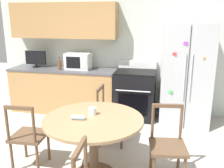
{
  "coord_description": "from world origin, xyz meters",
  "views": [
    {
      "loc": [
        0.88,
        -2.34,
        1.92
      ],
      "look_at": [
        0.13,
        1.15,
        0.95
      ],
      "focal_mm": 40.0,
      "sensor_mm": 36.0,
      "label": 1
    }
  ],
  "objects_px": {
    "counter_bottle": "(60,65)",
    "dining_chair_right": "(168,146)",
    "microwave": "(78,61)",
    "refrigerator": "(186,75)",
    "countertop_tv": "(36,58)",
    "dining_chair_left": "(28,136)",
    "oven_range": "(135,94)",
    "dining_chair_far": "(111,116)",
    "candle_glass": "(93,112)"
  },
  "relations": [
    {
      "from": "dining_chair_right",
      "to": "dining_chair_far",
      "type": "xyz_separation_m",
      "value": [
        -0.85,
        0.73,
        0.0
      ]
    },
    {
      "from": "oven_range",
      "to": "microwave",
      "type": "xyz_separation_m",
      "value": [
        -1.16,
        0.07,
        0.59
      ]
    },
    {
      "from": "oven_range",
      "to": "microwave",
      "type": "height_order",
      "value": "microwave"
    },
    {
      "from": "oven_range",
      "to": "dining_chair_far",
      "type": "xyz_separation_m",
      "value": [
        -0.24,
        -1.12,
        -0.03
      ]
    },
    {
      "from": "refrigerator",
      "to": "counter_bottle",
      "type": "xyz_separation_m",
      "value": [
        -2.41,
        -0.02,
        0.09
      ]
    },
    {
      "from": "oven_range",
      "to": "dining_chair_left",
      "type": "xyz_separation_m",
      "value": [
        -1.13,
        -1.98,
        -0.03
      ]
    },
    {
      "from": "countertop_tv",
      "to": "dining_chair_right",
      "type": "relative_size",
      "value": 0.48
    },
    {
      "from": "microwave",
      "to": "dining_chair_far",
      "type": "relative_size",
      "value": 0.54
    },
    {
      "from": "refrigerator",
      "to": "dining_chair_left",
      "type": "distance_m",
      "value": 2.84
    },
    {
      "from": "countertop_tv",
      "to": "dining_chair_left",
      "type": "relative_size",
      "value": 0.48
    },
    {
      "from": "refrigerator",
      "to": "dining_chair_left",
      "type": "relative_size",
      "value": 2.02
    },
    {
      "from": "refrigerator",
      "to": "dining_chair_left",
      "type": "bearing_deg",
      "value": -136.68
    },
    {
      "from": "counter_bottle",
      "to": "dining_chair_left",
      "type": "height_order",
      "value": "counter_bottle"
    },
    {
      "from": "oven_range",
      "to": "microwave",
      "type": "distance_m",
      "value": 1.3
    },
    {
      "from": "refrigerator",
      "to": "dining_chair_far",
      "type": "bearing_deg",
      "value": -137.2
    },
    {
      "from": "refrigerator",
      "to": "counter_bottle",
      "type": "relative_size",
      "value": 7.12
    },
    {
      "from": "oven_range",
      "to": "counter_bottle",
      "type": "relative_size",
      "value": 4.22
    },
    {
      "from": "dining_chair_left",
      "to": "dining_chair_far",
      "type": "height_order",
      "value": "same"
    },
    {
      "from": "countertop_tv",
      "to": "candle_glass",
      "type": "relative_size",
      "value": 4.71
    },
    {
      "from": "dining_chair_right",
      "to": "dining_chair_far",
      "type": "height_order",
      "value": "same"
    },
    {
      "from": "dining_chair_left",
      "to": "dining_chair_far",
      "type": "distance_m",
      "value": 1.24
    },
    {
      "from": "microwave",
      "to": "candle_glass",
      "type": "bearing_deg",
      "value": -66.09
    },
    {
      "from": "microwave",
      "to": "dining_chair_right",
      "type": "height_order",
      "value": "microwave"
    },
    {
      "from": "microwave",
      "to": "dining_chair_right",
      "type": "relative_size",
      "value": 0.54
    },
    {
      "from": "dining_chair_far",
      "to": "countertop_tv",
      "type": "bearing_deg",
      "value": -122.83
    },
    {
      "from": "dining_chair_left",
      "to": "candle_glass",
      "type": "xyz_separation_m",
      "value": [
        0.84,
        0.09,
        0.37
      ]
    },
    {
      "from": "dining_chair_left",
      "to": "counter_bottle",
      "type": "bearing_deg",
      "value": 98.12
    },
    {
      "from": "counter_bottle",
      "to": "microwave",
      "type": "bearing_deg",
      "value": 23.86
    },
    {
      "from": "countertop_tv",
      "to": "counter_bottle",
      "type": "xyz_separation_m",
      "value": [
        0.58,
        -0.14,
        -0.09
      ]
    },
    {
      "from": "dining_chair_right",
      "to": "refrigerator",
      "type": "bearing_deg",
      "value": -107.33
    },
    {
      "from": "microwave",
      "to": "dining_chair_far",
      "type": "xyz_separation_m",
      "value": [
        0.92,
        -1.19,
        -0.62
      ]
    },
    {
      "from": "dining_chair_far",
      "to": "counter_bottle",
      "type": "bearing_deg",
      "value": -129.7
    },
    {
      "from": "refrigerator",
      "to": "countertop_tv",
      "type": "distance_m",
      "value": 3.0
    },
    {
      "from": "oven_range",
      "to": "dining_chair_right",
      "type": "height_order",
      "value": "oven_range"
    },
    {
      "from": "refrigerator",
      "to": "dining_chair_left",
      "type": "height_order",
      "value": "refrigerator"
    },
    {
      "from": "dining_chair_far",
      "to": "candle_glass",
      "type": "xyz_separation_m",
      "value": [
        -0.05,
        -0.77,
        0.37
      ]
    },
    {
      "from": "dining_chair_left",
      "to": "dining_chair_far",
      "type": "xyz_separation_m",
      "value": [
        0.89,
        0.86,
        0.0
      ]
    },
    {
      "from": "oven_range",
      "to": "dining_chair_far",
      "type": "distance_m",
      "value": 1.15
    },
    {
      "from": "countertop_tv",
      "to": "candle_glass",
      "type": "distance_m",
      "value": 2.67
    },
    {
      "from": "counter_bottle",
      "to": "dining_chair_right",
      "type": "bearing_deg",
      "value": -40.02
    },
    {
      "from": "refrigerator",
      "to": "dining_chair_left",
      "type": "xyz_separation_m",
      "value": [
        -2.04,
        -1.92,
        -0.48
      ]
    },
    {
      "from": "oven_range",
      "to": "countertop_tv",
      "type": "distance_m",
      "value": 2.17
    },
    {
      "from": "oven_range",
      "to": "dining_chair_far",
      "type": "height_order",
      "value": "oven_range"
    },
    {
      "from": "dining_chair_left",
      "to": "refrigerator",
      "type": "bearing_deg",
      "value": 40.49
    },
    {
      "from": "counter_bottle",
      "to": "dining_chair_right",
      "type": "distance_m",
      "value": 2.82
    },
    {
      "from": "dining_chair_left",
      "to": "microwave",
      "type": "bearing_deg",
      "value": 88.03
    },
    {
      "from": "countertop_tv",
      "to": "dining_chair_far",
      "type": "height_order",
      "value": "countertop_tv"
    },
    {
      "from": "counter_bottle",
      "to": "dining_chair_far",
      "type": "xyz_separation_m",
      "value": [
        1.26,
        -1.04,
        -0.56
      ]
    },
    {
      "from": "refrigerator",
      "to": "dining_chair_far",
      "type": "xyz_separation_m",
      "value": [
        -1.15,
        -1.06,
        -0.48
      ]
    },
    {
      "from": "microwave",
      "to": "candle_glass",
      "type": "height_order",
      "value": "microwave"
    }
  ]
}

